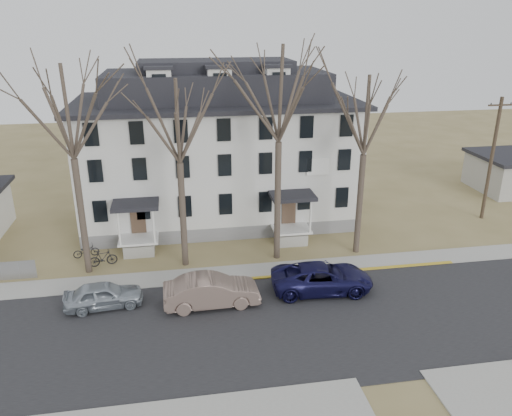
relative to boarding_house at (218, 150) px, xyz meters
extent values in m
plane|color=olive|center=(2.00, -17.95, -5.38)|extent=(120.00, 120.00, 0.00)
cube|color=#27272A|center=(2.00, -15.95, -5.38)|extent=(120.00, 10.00, 0.04)
cube|color=#A09F97|center=(2.00, -9.95, -5.38)|extent=(120.00, 2.00, 0.08)
cube|color=gold|center=(7.00, -10.85, -5.38)|extent=(14.00, 0.25, 0.06)
cube|color=slate|center=(0.00, 0.05, -4.88)|extent=(20.00, 10.00, 1.00)
cube|color=silver|center=(0.00, 0.05, -0.38)|extent=(20.00, 10.00, 8.00)
cube|color=black|center=(0.00, 0.05, 3.72)|extent=(20.80, 10.80, 0.30)
cube|color=black|center=(0.00, 0.05, 4.87)|extent=(16.00, 7.00, 2.00)
cube|color=black|center=(0.00, 0.05, 6.27)|extent=(11.00, 4.50, 0.80)
cube|color=white|center=(-6.00, -5.91, -4.38)|extent=(2.60, 2.00, 0.16)
cube|color=white|center=(4.50, -5.91, -4.38)|extent=(2.60, 2.00, 0.16)
cube|color=white|center=(6.50, -5.03, -0.18)|extent=(1.60, 0.08, 1.20)
cylinder|color=#473B31|center=(-9.00, -8.15, -1.74)|extent=(0.40, 0.40, 7.28)
cylinder|color=#473B31|center=(-3.00, -8.15, -2.00)|extent=(0.40, 0.40, 6.76)
cylinder|color=#473B31|center=(3.00, -8.15, -1.48)|extent=(0.40, 0.40, 7.80)
cylinder|color=#473B31|center=(8.50, -8.15, -2.00)|extent=(0.40, 0.40, 6.76)
cylinder|color=#3D3023|center=(20.50, -3.95, -0.63)|extent=(0.28, 0.28, 9.50)
cube|color=#3D3023|center=(20.50, -3.95, 3.52)|extent=(2.00, 0.12, 0.12)
imported|color=#96A1AB|center=(-7.54, -12.58, -4.67)|extent=(4.35, 2.12, 1.43)
imported|color=#7A645A|center=(-1.73, -13.36, -4.52)|extent=(5.28, 1.97, 1.72)
imported|color=#13123D|center=(4.69, -12.83, -4.57)|extent=(6.00, 3.06, 1.62)
imported|color=black|center=(-9.43, -6.08, -4.95)|extent=(1.74, 0.98, 0.87)
imported|color=black|center=(-8.17, -7.55, -4.85)|extent=(1.83, 0.84, 1.06)
camera|label=1|loc=(-3.25, -37.27, 9.45)|focal=35.00mm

